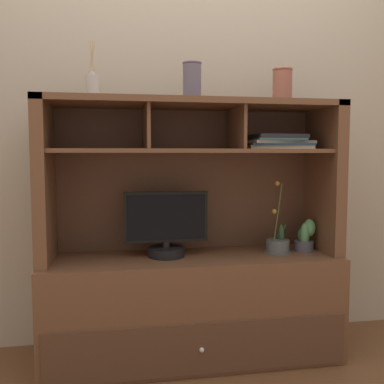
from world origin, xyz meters
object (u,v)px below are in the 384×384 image
media_console (192,279)px  ceramic_vase (192,81)px  potted_orchid (278,244)px  diffuser_bottle (92,86)px  potted_fern (305,238)px  tv_monitor (166,228)px  accent_vase (282,86)px  magazine_stack_left (278,142)px

media_console → ceramic_vase: 1.01m
potted_orchid → diffuser_bottle: size_ratio=1.39×
potted_orchid → diffuser_bottle: bearing=178.6°
potted_fern → media_console: bearing=179.2°
media_console → tv_monitor: 0.31m
tv_monitor → ceramic_vase: (0.13, 0.00, 0.74)m
tv_monitor → potted_fern: bearing=0.4°
media_console → accent_vase: size_ratio=8.22×
potted_fern → diffuser_bottle: diffuser_bottle is taller
diffuser_bottle → ceramic_vase: 0.49m
magazine_stack_left → accent_vase: (0.02, 0.01, 0.30)m
potted_orchid → accent_vase: 0.84m
tv_monitor → diffuser_bottle: (-0.35, 0.01, 0.70)m
potted_fern → diffuser_bottle: (-1.11, 0.01, 0.78)m
tv_monitor → potted_orchid: size_ratio=1.12×
media_console → tv_monitor: (-0.13, -0.01, 0.28)m
tv_monitor → potted_fern: (0.76, 0.00, -0.08)m
ceramic_vase → media_console: bearing=90.0°
tv_monitor → accent_vase: bearing=3.3°
magazine_stack_left → ceramic_vase: ceramic_vase is taller
ceramic_vase → potted_orchid: bearing=-1.7°
tv_monitor → accent_vase: size_ratio=2.33×
tv_monitor → accent_vase: 0.96m
diffuser_bottle → accent_vase: bearing=1.3°
tv_monitor → potted_fern: 0.76m
media_console → magazine_stack_left: bearing=1.2°
magazine_stack_left → accent_vase: 0.30m
potted_orchid → magazine_stack_left: bearing=80.8°
ceramic_vase → accent_vase: bearing=3.7°
potted_orchid → diffuser_bottle: diffuser_bottle is taller
diffuser_bottle → accent_vase: (0.98, 0.02, 0.03)m
potted_orchid → ceramic_vase: ceramic_vase is taller
magazine_stack_left → diffuser_bottle: size_ratio=1.30×
tv_monitor → ceramic_vase: size_ratio=2.22×
potted_orchid → magazine_stack_left: (0.01, 0.03, 0.54)m
accent_vase → magazine_stack_left: bearing=-148.4°
potted_fern → magazine_stack_left: 0.54m
potted_orchid → accent_vase: accent_vase is taller
accent_vase → potted_orchid: bearing=-121.6°
tv_monitor → magazine_stack_left: (0.60, 0.02, 0.44)m
magazine_stack_left → potted_orchid: bearing=-99.2°
potted_fern → tv_monitor: bearing=-179.6°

